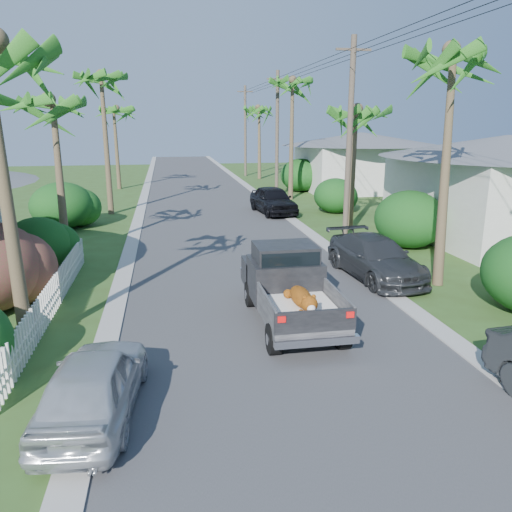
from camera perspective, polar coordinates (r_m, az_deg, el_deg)
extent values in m
plane|color=#344E1D|center=(10.77, 5.57, -14.73)|extent=(120.00, 120.00, 0.00)
cube|color=#38383A|center=(34.50, -5.72, 6.01)|extent=(8.00, 100.00, 0.02)
cube|color=#A5A39E|center=(34.43, -12.90, 5.72)|extent=(0.60, 100.00, 0.06)
cube|color=#A5A39E|center=(35.09, 1.34, 6.26)|extent=(0.60, 100.00, 0.06)
cylinder|color=black|center=(11.96, 2.04, -9.45)|extent=(0.28, 0.76, 0.76)
cylinder|color=black|center=(12.41, 9.83, -8.74)|extent=(0.28, 0.76, 0.76)
cylinder|color=black|center=(14.93, -0.60, -4.38)|extent=(0.28, 0.76, 0.76)
cylinder|color=black|center=(15.29, 5.71, -3.99)|extent=(0.28, 0.76, 0.76)
cube|color=slate|center=(12.64, 5.22, -6.95)|extent=(1.90, 2.40, 0.24)
cube|color=slate|center=(12.30, 1.11, -5.61)|extent=(0.06, 2.40, 0.55)
cube|color=slate|center=(12.77, 9.26, -5.03)|extent=(0.06, 2.40, 0.55)
cube|color=black|center=(11.47, 6.82, -7.40)|extent=(1.92, 0.08, 0.52)
cube|color=silver|center=(11.50, 6.98, -9.68)|extent=(1.98, 0.18, 0.18)
cube|color=red|center=(11.18, 2.95, -7.25)|extent=(0.18, 0.05, 0.14)
cube|color=red|center=(11.63, 10.71, -6.61)|extent=(0.18, 0.05, 0.14)
cube|color=black|center=(14.18, 3.30, -2.60)|extent=(1.94, 1.65, 1.10)
cube|color=black|center=(13.98, 3.34, 0.25)|extent=(1.70, 1.35, 0.55)
cube|color=black|center=(13.36, 4.01, -0.59)|extent=(1.60, 0.05, 0.45)
cube|color=black|center=(15.39, 2.21, -1.76)|extent=(1.94, 1.20, 0.80)
cube|color=white|center=(12.57, 5.24, -6.10)|extent=(1.70, 2.10, 0.16)
ellipsoid|color=orange|center=(12.55, 5.16, -4.66)|extent=(0.48, 1.25, 0.43)
sphere|color=orange|center=(11.85, 6.12, -5.49)|extent=(0.40, 0.40, 0.40)
ellipsoid|color=white|center=(12.59, 5.15, -5.09)|extent=(0.32, 0.86, 0.18)
imported|color=#2D2F32|center=(18.11, 13.46, -0.22)|extent=(2.46, 5.07, 1.42)
imported|color=black|center=(30.39, 1.96, 6.40)|extent=(2.43, 4.95, 1.62)
imported|color=silver|center=(9.95, -18.03, -13.77)|extent=(1.97, 4.04, 1.33)
cone|color=brown|center=(12.63, -26.54, 5.09)|extent=(0.36, 0.71, 7.01)
cone|color=brown|center=(21.51, -21.51, 7.99)|extent=(0.36, 0.61, 6.21)
cone|color=brown|center=(31.19, -16.74, 11.90)|extent=(0.36, 0.36, 8.00)
cone|color=brown|center=(43.21, -15.64, 11.65)|extent=(0.36, 0.75, 6.51)
cone|color=brown|center=(17.52, 20.80, 8.85)|extent=(0.36, 0.73, 7.51)
cone|color=brown|center=(25.81, 10.98, 9.51)|extent=(0.36, 0.54, 6.01)
cone|color=brown|center=(36.10, 4.09, 12.96)|extent=(0.36, 0.36, 8.20)
cone|color=brown|center=(49.87, 0.38, 12.73)|extent=(0.36, 0.63, 6.81)
ellipsoid|color=#134318|center=(20.04, -23.67, 1.22)|extent=(2.40, 2.64, 2.00)
ellipsoid|color=#134318|center=(27.82, -21.28, 5.41)|extent=(3.20, 3.52, 2.40)
ellipsoid|color=#134318|center=(22.91, 17.15, 4.04)|extent=(3.00, 3.30, 2.50)
ellipsoid|color=#134318|center=(31.00, 9.06, 6.84)|extent=(2.60, 2.86, 2.10)
ellipsoid|color=#134318|center=(40.61, 5.11, 9.20)|extent=(3.20, 3.52, 2.60)
cube|color=white|center=(15.63, -22.12, -4.16)|extent=(0.10, 11.00, 1.00)
cube|color=silver|center=(26.40, 26.41, 5.94)|extent=(8.00, 9.00, 3.80)
cone|color=#595B60|center=(26.19, 27.03, 11.12)|extent=(6.48, 6.48, 1.00)
cube|color=silver|center=(42.15, 11.80, 9.84)|extent=(9.00, 8.00, 3.60)
cone|color=#595B60|center=(42.02, 11.97, 12.96)|extent=(6.48, 6.48, 1.00)
cylinder|color=brown|center=(23.49, 10.61, 12.69)|extent=(0.26, 0.26, 9.00)
cube|color=brown|center=(23.68, 11.09, 22.16)|extent=(1.60, 0.10, 0.10)
cylinder|color=brown|center=(37.90, 2.43, 13.68)|extent=(0.26, 0.26, 9.00)
cube|color=brown|center=(38.02, 2.50, 19.57)|extent=(1.60, 0.10, 0.10)
cylinder|color=brown|center=(52.64, -1.23, 14.04)|extent=(0.26, 0.26, 9.00)
cube|color=brown|center=(52.72, -1.25, 18.28)|extent=(1.60, 0.10, 0.10)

